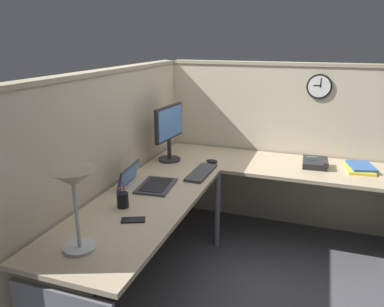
{
  "coord_description": "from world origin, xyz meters",
  "views": [
    {
      "loc": [
        -2.74,
        -0.62,
        1.8
      ],
      "look_at": [
        -0.07,
        0.31,
        0.92
      ],
      "focal_mm": 35.08,
      "sensor_mm": 36.0,
      "label": 1
    }
  ],
  "objects_px": {
    "monitor": "(169,129)",
    "cell_phone": "(133,220)",
    "pen_cup": "(123,200)",
    "desk_lamp_dome": "(73,185)",
    "book_stack": "(360,168)",
    "wall_clock": "(319,86)",
    "keyboard": "(201,172)",
    "office_phone": "(316,163)",
    "computer_mouse": "(212,161)",
    "laptop": "(144,183)"
  },
  "relations": [
    {
      "from": "desk_lamp_dome",
      "to": "laptop",
      "type": "bearing_deg",
      "value": 4.62
    },
    {
      "from": "monitor",
      "to": "office_phone",
      "type": "relative_size",
      "value": 2.33
    },
    {
      "from": "computer_mouse",
      "to": "wall_clock",
      "type": "height_order",
      "value": "wall_clock"
    },
    {
      "from": "keyboard",
      "to": "pen_cup",
      "type": "bearing_deg",
      "value": 160.5
    },
    {
      "from": "wall_clock",
      "to": "monitor",
      "type": "bearing_deg",
      "value": 115.35
    },
    {
      "from": "computer_mouse",
      "to": "office_phone",
      "type": "height_order",
      "value": "office_phone"
    },
    {
      "from": "cell_phone",
      "to": "book_stack",
      "type": "xyz_separation_m",
      "value": [
        1.44,
        -1.37,
        0.02
      ]
    },
    {
      "from": "keyboard",
      "to": "book_stack",
      "type": "distance_m",
      "value": 1.34
    },
    {
      "from": "monitor",
      "to": "cell_phone",
      "type": "height_order",
      "value": "monitor"
    },
    {
      "from": "keyboard",
      "to": "book_stack",
      "type": "height_order",
      "value": "book_stack"
    },
    {
      "from": "keyboard",
      "to": "cell_phone",
      "type": "height_order",
      "value": "keyboard"
    },
    {
      "from": "office_phone",
      "to": "laptop",
      "type": "bearing_deg",
      "value": 125.41
    },
    {
      "from": "keyboard",
      "to": "desk_lamp_dome",
      "type": "relative_size",
      "value": 0.97
    },
    {
      "from": "computer_mouse",
      "to": "cell_phone",
      "type": "distance_m",
      "value": 1.22
    },
    {
      "from": "monitor",
      "to": "computer_mouse",
      "type": "height_order",
      "value": "monitor"
    },
    {
      "from": "laptop",
      "to": "cell_phone",
      "type": "relative_size",
      "value": 2.85
    },
    {
      "from": "laptop",
      "to": "monitor",
      "type": "bearing_deg",
      "value": 4.69
    },
    {
      "from": "desk_lamp_dome",
      "to": "monitor",
      "type": "bearing_deg",
      "value": 4.64
    },
    {
      "from": "monitor",
      "to": "pen_cup",
      "type": "height_order",
      "value": "monitor"
    },
    {
      "from": "desk_lamp_dome",
      "to": "office_phone",
      "type": "xyz_separation_m",
      "value": [
        1.76,
        -1.13,
        -0.33
      ]
    },
    {
      "from": "pen_cup",
      "to": "book_stack",
      "type": "relative_size",
      "value": 0.58
    },
    {
      "from": "keyboard",
      "to": "office_phone",
      "type": "distance_m",
      "value": 0.99
    },
    {
      "from": "wall_clock",
      "to": "computer_mouse",
      "type": "bearing_deg",
      "value": 122.17
    },
    {
      "from": "keyboard",
      "to": "book_stack",
      "type": "bearing_deg",
      "value": -65.86
    },
    {
      "from": "laptop",
      "to": "desk_lamp_dome",
      "type": "distance_m",
      "value": 0.97
    },
    {
      "from": "monitor",
      "to": "computer_mouse",
      "type": "bearing_deg",
      "value": -82.26
    },
    {
      "from": "laptop",
      "to": "computer_mouse",
      "type": "distance_m",
      "value": 0.75
    },
    {
      "from": "book_stack",
      "to": "wall_clock",
      "type": "xyz_separation_m",
      "value": [
        0.29,
        0.39,
        0.63
      ]
    },
    {
      "from": "monitor",
      "to": "pen_cup",
      "type": "xyz_separation_m",
      "value": [
        -1.01,
        -0.09,
        -0.24
      ]
    },
    {
      "from": "computer_mouse",
      "to": "pen_cup",
      "type": "bearing_deg",
      "value": 164.39
    },
    {
      "from": "computer_mouse",
      "to": "wall_clock",
      "type": "relative_size",
      "value": 0.47
    },
    {
      "from": "desk_lamp_dome",
      "to": "cell_phone",
      "type": "xyz_separation_m",
      "value": [
        0.38,
        -0.12,
        -0.36
      ]
    },
    {
      "from": "desk_lamp_dome",
      "to": "keyboard",
      "type": "bearing_deg",
      "value": -11.07
    },
    {
      "from": "monitor",
      "to": "office_phone",
      "type": "bearing_deg",
      "value": -79.55
    },
    {
      "from": "pen_cup",
      "to": "cell_phone",
      "type": "xyz_separation_m",
      "value": [
        -0.15,
        -0.15,
        -0.05
      ]
    },
    {
      "from": "keyboard",
      "to": "computer_mouse",
      "type": "distance_m",
      "value": 0.29
    },
    {
      "from": "cell_phone",
      "to": "office_phone",
      "type": "bearing_deg",
      "value": -59.69
    },
    {
      "from": "laptop",
      "to": "computer_mouse",
      "type": "bearing_deg",
      "value": -26.11
    },
    {
      "from": "desk_lamp_dome",
      "to": "cell_phone",
      "type": "bearing_deg",
      "value": -17.17
    },
    {
      "from": "office_phone",
      "to": "book_stack",
      "type": "height_order",
      "value": "office_phone"
    },
    {
      "from": "keyboard",
      "to": "wall_clock",
      "type": "bearing_deg",
      "value": -44.69
    },
    {
      "from": "cell_phone",
      "to": "book_stack",
      "type": "distance_m",
      "value": 1.99
    },
    {
      "from": "book_stack",
      "to": "wall_clock",
      "type": "relative_size",
      "value": 1.42
    },
    {
      "from": "monitor",
      "to": "wall_clock",
      "type": "distance_m",
      "value": 1.39
    },
    {
      "from": "monitor",
      "to": "book_stack",
      "type": "relative_size",
      "value": 1.6
    },
    {
      "from": "monitor",
      "to": "computer_mouse",
      "type": "relative_size",
      "value": 4.81
    },
    {
      "from": "office_phone",
      "to": "book_stack",
      "type": "bearing_deg",
      "value": -81.39
    },
    {
      "from": "desk_lamp_dome",
      "to": "wall_clock",
      "type": "height_order",
      "value": "wall_clock"
    },
    {
      "from": "computer_mouse",
      "to": "office_phone",
      "type": "relative_size",
      "value": 0.48
    },
    {
      "from": "pen_cup",
      "to": "book_stack",
      "type": "xyz_separation_m",
      "value": [
        1.29,
        -1.52,
        -0.03
      ]
    }
  ]
}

